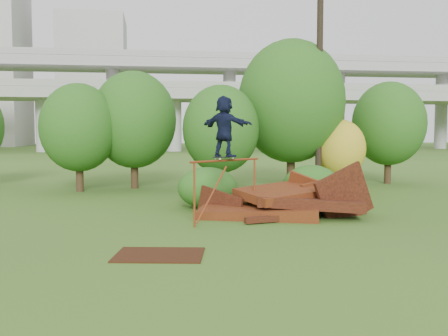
{
  "coord_description": "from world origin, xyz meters",
  "views": [
    {
      "loc": [
        -2.8,
        -12.31,
        2.61
      ],
      "look_at": [
        -0.8,
        2.0,
        1.6
      ],
      "focal_mm": 40.0,
      "sensor_mm": 36.0,
      "label": 1
    }
  ],
  "objects": [
    {
      "name": "scrap_pile",
      "position": [
        1.22,
        2.94,
        0.38
      ],
      "size": [
        5.79,
        3.3,
        2.16
      ],
      "color": "#42180B",
      "rests_on": "ground"
    },
    {
      "name": "tree_3",
      "position": [
        3.65,
        10.79,
        4.11
      ],
      "size": [
        5.07,
        5.07,
        7.04
      ],
      "color": "black",
      "rests_on": "ground"
    },
    {
      "name": "shrub_left",
      "position": [
        -0.99,
        4.81,
        0.72
      ],
      "size": [
        2.08,
        1.92,
        1.44
      ],
      "primitive_type": "ellipsoid",
      "color": "#1B4D14",
      "rests_on": "ground"
    },
    {
      "name": "building_right",
      "position": [
        -16.0,
        102.0,
        14.0
      ],
      "size": [
        14.0,
        14.0,
        28.0
      ],
      "primitive_type": "cube",
      "color": "#9E9E99",
      "rests_on": "ground"
    },
    {
      "name": "tree_0",
      "position": [
        -6.13,
        10.62,
        2.86
      ],
      "size": [
        3.43,
        3.43,
        4.83
      ],
      "color": "black",
      "rests_on": "ground"
    },
    {
      "name": "flat_plate",
      "position": [
        -2.72,
        -1.73,
        0.01
      ],
      "size": [
        2.07,
        1.63,
        0.03
      ],
      "primitive_type": "cube",
      "rotation": [
        0.0,
        0.0,
        -0.17
      ],
      "color": "black",
      "rests_on": "ground"
    },
    {
      "name": "tree_1",
      "position": [
        -3.74,
        11.58,
        3.24
      ],
      "size": [
        3.98,
        3.98,
        5.53
      ],
      "color": "black",
      "rests_on": "ground"
    },
    {
      "name": "shrub_right",
      "position": [
        2.85,
        5.11,
        0.73
      ],
      "size": [
        2.06,
        1.89,
        1.46
      ],
      "primitive_type": "ellipsoid",
      "color": "#1B4D14",
      "rests_on": "ground"
    },
    {
      "name": "utility_pole",
      "position": [
        4.58,
        9.5,
        4.96
      ],
      "size": [
        1.4,
        0.28,
        9.78
      ],
      "color": "black",
      "rests_on": "ground"
    },
    {
      "name": "skateboard",
      "position": [
        -0.77,
        2.12,
        1.91
      ],
      "size": [
        0.73,
        0.64,
        0.08
      ],
      "rotation": [
        0.0,
        0.0,
        0.67
      ],
      "color": "black",
      "rests_on": "grind_rail"
    },
    {
      "name": "tree_2",
      "position": [
        0.08,
        9.31,
        2.79
      ],
      "size": [
        3.35,
        3.35,
        4.72
      ],
      "color": "black",
      "rests_on": "ground"
    },
    {
      "name": "skater",
      "position": [
        -0.77,
        2.12,
        2.81
      ],
      "size": [
        1.58,
        1.49,
        1.78
      ],
      "primitive_type": "imported",
      "rotation": [
        0.0,
        0.0,
        2.41
      ],
      "color": "black",
      "rests_on": "skateboard"
    },
    {
      "name": "freeway_overpass",
      "position": [
        0.0,
        62.92,
        10.32
      ],
      "size": [
        160.0,
        15.0,
        13.7
      ],
      "color": "gray",
      "rests_on": "ground"
    },
    {
      "name": "ground",
      "position": [
        0.0,
        0.0,
        0.0
      ],
      "size": [
        240.0,
        240.0,
        0.0
      ],
      "primitive_type": "plane",
      "color": "#2D5116",
      "rests_on": "ground"
    },
    {
      "name": "grind_rail",
      "position": [
        -0.71,
        2.16,
        1.34
      ],
      "size": [
        2.29,
        1.82,
        1.84
      ],
      "color": "maroon",
      "rests_on": "ground"
    },
    {
      "name": "tree_4",
      "position": [
        5.78,
        9.93,
        1.89
      ],
      "size": [
        2.35,
        2.35,
        3.25
      ],
      "color": "black",
      "rests_on": "ground"
    },
    {
      "name": "tree_5",
      "position": [
        9.16,
        12.01,
        3.1
      ],
      "size": [
        3.74,
        3.74,
        5.26
      ],
      "color": "black",
      "rests_on": "ground"
    }
  ]
}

